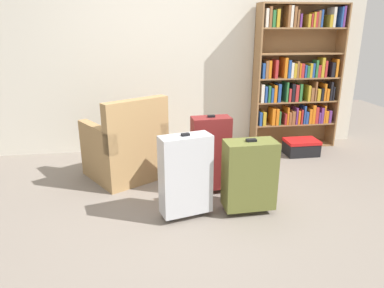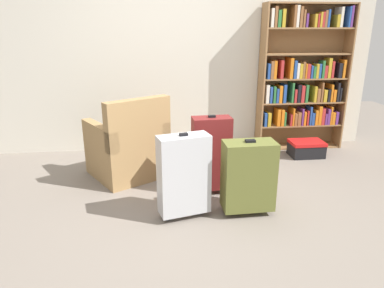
{
  "view_description": "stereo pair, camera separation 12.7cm",
  "coord_description": "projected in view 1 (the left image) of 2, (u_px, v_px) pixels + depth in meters",
  "views": [
    {
      "loc": [
        -0.46,
        -2.75,
        1.58
      ],
      "look_at": [
        0.02,
        0.32,
        0.55
      ],
      "focal_mm": 33.27,
      "sensor_mm": 36.0,
      "label": 1
    },
    {
      "loc": [
        -0.33,
        -2.77,
        1.58
      ],
      "look_at": [
        0.02,
        0.32,
        0.55
      ],
      "focal_mm": 33.27,
      "sensor_mm": 36.0,
      "label": 2
    }
  ],
  "objects": [
    {
      "name": "suitcase_silver",
      "position": [
        186.0,
        175.0,
        2.98
      ],
      "size": [
        0.46,
        0.28,
        0.76
      ],
      "color": "#B7BABF",
      "rests_on": "ground"
    },
    {
      "name": "suitcase_dark_red",
      "position": [
        211.0,
        153.0,
        3.45
      ],
      "size": [
        0.38,
        0.21,
        0.79
      ],
      "color": "maroon",
      "rests_on": "ground"
    },
    {
      "name": "back_wall",
      "position": [
        172.0,
        49.0,
        4.51
      ],
      "size": [
        5.14,
        0.1,
        2.6
      ],
      "primitive_type": "cube",
      "color": "beige",
      "rests_on": "ground"
    },
    {
      "name": "mug",
      "position": [
        174.0,
        174.0,
        3.89
      ],
      "size": [
        0.12,
        0.08,
        0.1
      ],
      "color": "#1959A5",
      "rests_on": "ground"
    },
    {
      "name": "suitcase_olive",
      "position": [
        249.0,
        175.0,
        3.09
      ],
      "size": [
        0.45,
        0.25,
        0.68
      ],
      "color": "brown",
      "rests_on": "ground"
    },
    {
      "name": "armchair",
      "position": [
        126.0,
        149.0,
        3.84
      ],
      "size": [
        0.96,
        0.96,
        0.9
      ],
      "color": "#9E7A4C",
      "rests_on": "ground"
    },
    {
      "name": "bookshelf",
      "position": [
        296.0,
        78.0,
        4.68
      ],
      "size": [
        1.14,
        0.26,
        1.85
      ],
      "color": "olive",
      "rests_on": "ground"
    },
    {
      "name": "ground_plane",
      "position": [
        196.0,
        214.0,
        3.15
      ],
      "size": [
        9.0,
        9.0,
        0.0
      ],
      "primitive_type": "plane",
      "color": "slate"
    },
    {
      "name": "storage_box",
      "position": [
        301.0,
        147.0,
        4.57
      ],
      "size": [
        0.42,
        0.29,
        0.2
      ],
      "color": "black",
      "rests_on": "ground"
    }
  ]
}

